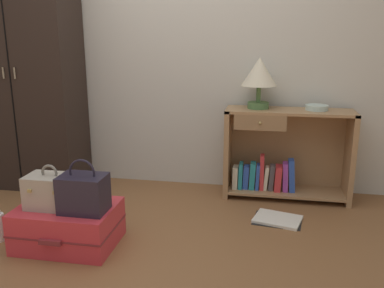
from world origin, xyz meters
TOP-DOWN VIEW (x-y plane):
  - ground_plane at (0.00, 0.00)m, footprint 9.00×9.00m
  - back_wall at (0.00, 1.50)m, footprint 6.40×0.10m
  - wardrobe at (-1.26, 1.20)m, footprint 0.89×0.47m
  - bookshelf at (0.92, 1.28)m, footprint 1.01×0.33m
  - table_lamp at (0.71, 1.29)m, footprint 0.28×0.28m
  - bowl at (1.17, 1.29)m, footprint 0.18×0.18m
  - suitcase_large at (-0.44, 0.19)m, footprint 0.62×0.47m
  - train_case at (-0.52, 0.17)m, footprint 0.30×0.20m
  - handbag at (-0.29, 0.14)m, footprint 0.28×0.19m
  - open_book_on_floor at (0.90, 0.79)m, footprint 0.38×0.32m

SIDE VIEW (x-z plane):
  - ground_plane at x=0.00m, z-range 0.00..0.00m
  - open_book_on_floor at x=0.90m, z-range 0.00..0.02m
  - suitcase_large at x=-0.44m, z-range 0.00..0.26m
  - bookshelf at x=0.92m, z-range -0.02..0.72m
  - train_case at x=-0.52m, z-range 0.23..0.51m
  - handbag at x=-0.29m, z-range 0.21..0.55m
  - bowl at x=1.17m, z-range 0.74..0.78m
  - table_lamp at x=0.71m, z-range 0.80..1.21m
  - wardrobe at x=-1.26m, z-range 0.00..2.03m
  - back_wall at x=0.00m, z-range 0.00..2.60m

